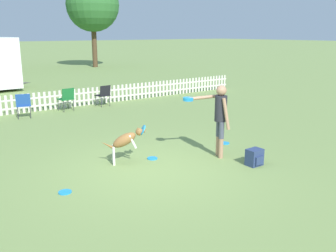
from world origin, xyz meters
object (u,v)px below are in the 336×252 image
Objects in this scene: folding_chair_blue_left at (104,94)px; folding_chair_center at (67,97)px; frisbee_near_dog at (225,143)px; folding_chair_green_right at (23,104)px; leaping_dog at (126,140)px; backpack_on_grass at (255,157)px; frisbee_near_handler at (65,192)px; frisbee_midfield at (152,158)px; tree_left_grove at (93,5)px; handler_person at (219,112)px.

folding_chair_blue_left is 1.54m from folding_chair_center.
folding_chair_green_right is at bearing 118.48° from frisbee_near_dog.
folding_chair_center is at bearing -165.47° from leaping_dog.
backpack_on_grass reaches higher than frisbee_near_dog.
frisbee_near_handler is 0.28× the size of folding_chair_center.
leaping_dog reaches higher than folding_chair_blue_left.
leaping_dog is 2.88m from backpack_on_grass.
frisbee_near_handler is at bearing 60.11° from folding_chair_center.
folding_chair_center is (1.14, 6.30, -0.02)m from leaping_dog.
frisbee_midfield is 6.76m from folding_chair_blue_left.
folding_chair_green_right reaches higher than frisbee_near_handler.
frisbee_near_dog is at bearing 85.37° from folding_chair_blue_left.
folding_chair_center is at bearing 104.82° from frisbee_near_dog.
folding_chair_center reaches higher than backpack_on_grass.
leaping_dog is 4.06× the size of frisbee_near_dog.
tree_left_grove is at bearing 71.95° from backpack_on_grass.
frisbee_midfield is 6.24m from folding_chair_green_right.
folding_chair_center reaches higher than frisbee_midfield.
tree_left_grove is at bearing 72.30° from frisbee_near_dog.
handler_person is 1.98× the size of folding_chair_green_right.
folding_chair_green_right reaches higher than frisbee_midfield.
handler_person reaches higher than folding_chair_green_right.
folding_chair_center is (0.51, 6.42, 0.51)m from frisbee_midfield.
tree_left_grove is (11.82, 23.08, 5.00)m from frisbee_near_handler.
folding_chair_blue_left is 18.23m from tree_left_grove.
folding_chair_green_right is (-2.72, 7.82, 0.33)m from backpack_on_grass.
frisbee_near_handler is (-3.70, 0.17, -1.06)m from handler_person.
leaping_dog is 1.12× the size of folding_chair_center.
tree_left_grove is (7.40, 16.04, 4.50)m from folding_chair_blue_left.
handler_person is 7.27m from folding_chair_blue_left.
frisbee_midfield is (-1.34, 0.78, -1.06)m from handler_person.
folding_chair_center reaches higher than leaping_dog.
frisbee_midfield is at bearing 14.49° from frisbee_near_handler.
leaping_dog is 1.16× the size of folding_chair_blue_left.
backpack_on_grass reaches higher than frisbee_midfield.
frisbee_midfield is (0.63, -0.11, -0.53)m from leaping_dog.
handler_person is at bearing -30.29° from frisbee_midfield.
tree_left_grove is at bearing -121.10° from folding_chair_blue_left.
backpack_on_grass is at bearing 80.35° from folding_chair_blue_left.
tree_left_grove is at bearing -126.72° from folding_chair_center.
frisbee_midfield is 0.29× the size of folding_chair_blue_left.
frisbee_near_handler is 0.03× the size of tree_left_grove.
frisbee_near_dog is at bearing -107.70° from tree_left_grove.
handler_person reaches higher than folding_chair_blue_left.
handler_person is at bearing -144.21° from frisbee_near_dog.
frisbee_near_dog is (4.61, 0.48, 0.00)m from frisbee_near_handler.
frisbee_midfield is at bearing 84.50° from handler_person.
leaping_dog reaches higher than folding_chair_green_right.
leaping_dog is at bearing 90.29° from handler_person.
tree_left_grove reaches higher than frisbee_near_handler.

